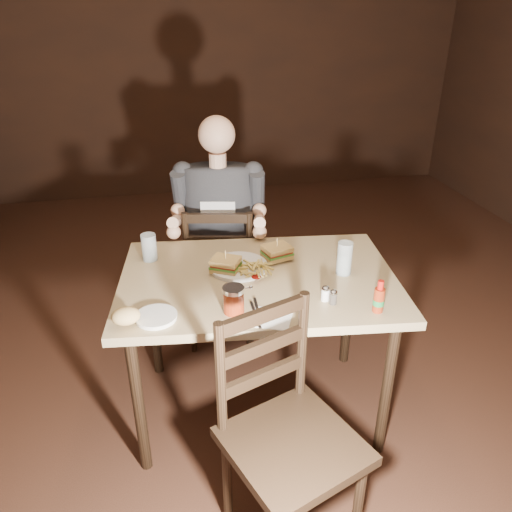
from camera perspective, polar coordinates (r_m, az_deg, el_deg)
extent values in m
plane|color=black|center=(2.60, -3.12, -19.17)|extent=(7.00, 7.00, 0.00)
plane|color=#351E13|center=(5.31, -9.88, 21.63)|extent=(6.00, 0.00, 6.00)
cube|color=tan|center=(2.25, 0.26, -2.83)|extent=(1.32, 0.96, 0.04)
cylinder|color=black|center=(2.24, -13.28, -16.21)|extent=(0.05, 0.05, 0.73)
cylinder|color=black|center=(2.75, -11.64, -6.81)|extent=(0.05, 0.05, 0.73)
cylinder|color=black|center=(2.32, 14.73, -14.51)|extent=(0.05, 0.05, 0.73)
cylinder|color=black|center=(2.82, 10.56, -5.77)|extent=(0.05, 0.05, 0.73)
cylinder|color=white|center=(2.31, -2.03, -1.28)|extent=(0.29, 0.29, 0.02)
ellipsoid|color=maroon|center=(2.20, 0.03, -2.40)|extent=(0.05, 0.05, 0.01)
cylinder|color=silver|center=(2.41, -12.11, 0.98)|extent=(0.08, 0.08, 0.13)
cylinder|color=silver|center=(2.27, 10.07, -0.26)|extent=(0.08, 0.08, 0.15)
cube|color=white|center=(1.96, 1.75, -7.11)|extent=(0.20, 0.19, 0.00)
cube|color=silver|center=(1.97, -0.07, -6.71)|extent=(0.01, 0.19, 0.00)
cube|color=silver|center=(2.01, 0.14, -6.05)|extent=(0.02, 0.16, 0.01)
cylinder|color=white|center=(1.99, -11.34, -6.91)|extent=(0.18, 0.18, 0.01)
ellipsoid|color=#DEB771|center=(1.96, -14.67, -6.65)|extent=(0.12, 0.10, 0.07)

